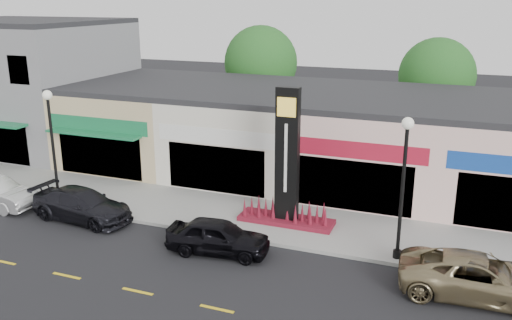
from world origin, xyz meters
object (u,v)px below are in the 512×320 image
object	(u,v)px
car_gold_suv	(479,277)
lamp_west_near	(52,136)
pylon_sign	(287,177)
car_black_sedan	(218,237)
lamp_east_near	(404,175)
car_dark_sedan	(82,205)

from	to	relation	value
car_gold_suv	lamp_west_near	bearing A→B (deg)	82.16
lamp_west_near	pylon_sign	world-z (taller)	pylon_sign
lamp_west_near	car_gold_suv	world-z (taller)	lamp_west_near
car_black_sedan	car_gold_suv	size ratio (longest dim) A/B	0.78
car_black_sedan	car_gold_suv	bearing A→B (deg)	-94.97
pylon_sign	car_black_sedan	xyz separation A→B (m)	(-1.66, -3.51, -1.58)
pylon_sign	car_gold_suv	bearing A→B (deg)	-22.88
lamp_east_near	car_dark_sedan	distance (m)	14.11
car_dark_sedan	lamp_east_near	bearing A→B (deg)	-81.27
pylon_sign	car_gold_suv	size ratio (longest dim) A/B	1.15
lamp_east_near	car_dark_sedan	bearing A→B (deg)	-175.80
pylon_sign	car_black_sedan	bearing A→B (deg)	-115.28
lamp_west_near	lamp_east_near	size ratio (longest dim) A/B	1.00
lamp_east_near	car_dark_sedan	world-z (taller)	lamp_east_near
car_dark_sedan	car_gold_suv	distance (m)	16.65
lamp_west_near	car_black_sedan	distance (m)	9.91
lamp_east_near	car_black_sedan	bearing A→B (deg)	-164.75
car_black_sedan	car_gold_suv	xyz separation A→B (m)	(9.50, 0.20, 0.03)
lamp_west_near	car_black_sedan	xyz separation A→B (m)	(9.34, -1.82, -2.78)
lamp_west_near	car_dark_sedan	world-z (taller)	lamp_west_near
pylon_sign	car_dark_sedan	distance (m)	9.34
lamp_east_near	pylon_sign	xyz separation A→B (m)	(-5.00, 1.70, -1.20)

